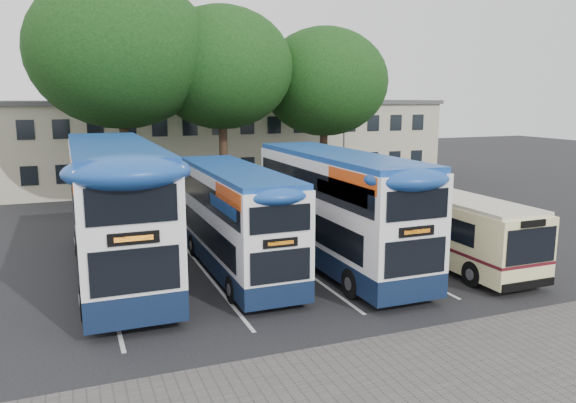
{
  "coord_description": "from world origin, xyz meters",
  "views": [
    {
      "loc": [
        -11.77,
        -14.48,
        6.46
      ],
      "look_at": [
        -4.06,
        5.0,
        2.54
      ],
      "focal_mm": 35.0,
      "sensor_mm": 36.0,
      "label": 1
    }
  ],
  "objects_px": {
    "bus_dd_mid": "(235,215)",
    "bus_dd_right": "(336,204)",
    "lamp_post": "(345,117)",
    "bus_dd_left": "(115,204)",
    "tree_right": "(324,82)",
    "tree_mid": "(222,68)",
    "bus_single": "(442,222)",
    "tree_left": "(120,51)"
  },
  "relations": [
    {
      "from": "bus_dd_right",
      "to": "tree_left",
      "type": "bearing_deg",
      "value": 116.11
    },
    {
      "from": "lamp_post",
      "to": "bus_dd_left",
      "type": "bearing_deg",
      "value": -139.56
    },
    {
      "from": "tree_left",
      "to": "tree_mid",
      "type": "relative_size",
      "value": 1.12
    },
    {
      "from": "tree_left",
      "to": "bus_dd_right",
      "type": "distance_m",
      "value": 16.04
    },
    {
      "from": "bus_dd_left",
      "to": "bus_single",
      "type": "bearing_deg",
      "value": -11.68
    },
    {
      "from": "bus_dd_right",
      "to": "bus_single",
      "type": "bearing_deg",
      "value": -11.59
    },
    {
      "from": "bus_dd_right",
      "to": "tree_right",
      "type": "bearing_deg",
      "value": 66.76
    },
    {
      "from": "bus_dd_mid",
      "to": "bus_single",
      "type": "height_order",
      "value": "bus_dd_mid"
    },
    {
      "from": "lamp_post",
      "to": "bus_dd_right",
      "type": "height_order",
      "value": "lamp_post"
    },
    {
      "from": "tree_mid",
      "to": "bus_dd_left",
      "type": "bearing_deg",
      "value": -121.66
    },
    {
      "from": "tree_mid",
      "to": "bus_single",
      "type": "bearing_deg",
      "value": -69.92
    },
    {
      "from": "bus_dd_left",
      "to": "bus_dd_right",
      "type": "bearing_deg",
      "value": -11.73
    },
    {
      "from": "tree_right",
      "to": "bus_dd_right",
      "type": "relative_size",
      "value": 1.02
    },
    {
      "from": "tree_mid",
      "to": "bus_dd_left",
      "type": "relative_size",
      "value": 0.99
    },
    {
      "from": "bus_dd_mid",
      "to": "bus_dd_right",
      "type": "xyz_separation_m",
      "value": [
        3.85,
        -0.64,
        0.26
      ]
    },
    {
      "from": "tree_mid",
      "to": "bus_dd_mid",
      "type": "relative_size",
      "value": 1.23
    },
    {
      "from": "tree_left",
      "to": "bus_dd_mid",
      "type": "bearing_deg",
      "value": -78.23
    },
    {
      "from": "bus_dd_right",
      "to": "lamp_post",
      "type": "bearing_deg",
      "value": 61.91
    },
    {
      "from": "tree_mid",
      "to": "bus_dd_left",
      "type": "height_order",
      "value": "tree_mid"
    },
    {
      "from": "lamp_post",
      "to": "tree_left",
      "type": "height_order",
      "value": "tree_left"
    },
    {
      "from": "tree_left",
      "to": "bus_dd_right",
      "type": "relative_size",
      "value": 1.24
    },
    {
      "from": "bus_dd_mid",
      "to": "tree_right",
      "type": "bearing_deg",
      "value": 53.4
    },
    {
      "from": "bus_dd_left",
      "to": "bus_dd_mid",
      "type": "bearing_deg",
      "value": -13.83
    },
    {
      "from": "bus_dd_left",
      "to": "bus_dd_mid",
      "type": "xyz_separation_m",
      "value": [
        4.15,
        -1.02,
        -0.53
      ]
    },
    {
      "from": "tree_left",
      "to": "tree_mid",
      "type": "height_order",
      "value": "tree_left"
    },
    {
      "from": "tree_left",
      "to": "tree_mid",
      "type": "distance_m",
      "value": 5.65
    },
    {
      "from": "lamp_post",
      "to": "tree_left",
      "type": "xyz_separation_m",
      "value": [
        -14.76,
        -2.35,
        3.78
      ]
    },
    {
      "from": "tree_mid",
      "to": "bus_dd_mid",
      "type": "height_order",
      "value": "tree_mid"
    },
    {
      "from": "bus_dd_left",
      "to": "bus_dd_mid",
      "type": "distance_m",
      "value": 4.3
    },
    {
      "from": "bus_dd_mid",
      "to": "bus_dd_right",
      "type": "bearing_deg",
      "value": -9.45
    },
    {
      "from": "bus_single",
      "to": "tree_right",
      "type": "bearing_deg",
      "value": 83.62
    },
    {
      "from": "tree_mid",
      "to": "tree_right",
      "type": "distance_m",
      "value": 6.86
    },
    {
      "from": "tree_left",
      "to": "bus_single",
      "type": "xyz_separation_m",
      "value": [
        10.75,
        -14.07,
        -7.33
      ]
    },
    {
      "from": "tree_right",
      "to": "bus_dd_right",
      "type": "bearing_deg",
      "value": -113.24
    },
    {
      "from": "bus_dd_right",
      "to": "bus_single",
      "type": "xyz_separation_m",
      "value": [
        4.29,
        -0.88,
        -0.88
      ]
    },
    {
      "from": "lamp_post",
      "to": "bus_dd_right",
      "type": "distance_m",
      "value": 17.82
    },
    {
      "from": "bus_dd_mid",
      "to": "bus_dd_right",
      "type": "height_order",
      "value": "bus_dd_right"
    },
    {
      "from": "bus_single",
      "to": "tree_left",
      "type": "bearing_deg",
      "value": 127.38
    },
    {
      "from": "lamp_post",
      "to": "bus_dd_left",
      "type": "distance_m",
      "value": 21.54
    },
    {
      "from": "bus_dd_mid",
      "to": "bus_dd_right",
      "type": "distance_m",
      "value": 3.91
    },
    {
      "from": "tree_mid",
      "to": "tree_right",
      "type": "bearing_deg",
      "value": 4.91
    },
    {
      "from": "tree_right",
      "to": "tree_mid",
      "type": "bearing_deg",
      "value": -175.09
    }
  ]
}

